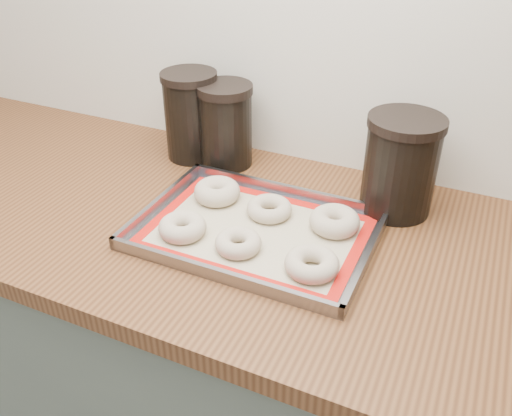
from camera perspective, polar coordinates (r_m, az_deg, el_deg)
The scene contains 13 objects.
cabinet at distance 1.40m, azimuth 1.96°, elevation -18.54°, with size 3.00×0.65×0.86m, color #5B675A.
countertop at distance 1.09m, azimuth 2.40°, elevation -3.53°, with size 3.06×0.68×0.04m, color brown.
baking_tray at distance 1.07m, azimuth 0.00°, elevation -2.39°, with size 0.46×0.33×0.03m.
baking_mat at distance 1.08m, azimuth 0.00°, elevation -2.47°, with size 0.42×0.29×0.00m.
bagel_front_left at distance 1.07m, azimuth -7.75°, elevation -2.00°, with size 0.09×0.09×0.04m, color beige.
bagel_front_mid at distance 1.02m, azimuth -1.89°, elevation -3.69°, with size 0.09×0.09×0.03m, color beige.
bagel_front_right at distance 0.97m, azimuth 5.90°, elevation -5.86°, with size 0.10×0.10×0.03m, color beige.
bagel_back_left at distance 1.17m, azimuth -4.12°, elevation 1.76°, with size 0.10×0.10×0.04m, color beige.
bagel_back_mid at distance 1.12m, azimuth 1.41°, elevation -0.07°, with size 0.09×0.09×0.03m, color beige.
bagel_back_right at distance 1.08m, azimuth 8.27°, elevation -1.37°, with size 0.10×0.10×0.04m, color beige.
canister_left at distance 1.34m, azimuth -6.84°, elevation 9.67°, with size 0.13×0.13×0.21m.
canister_mid at distance 1.29m, azimuth -3.20°, elevation 8.71°, with size 0.13×0.13×0.20m.
canister_right at distance 1.14m, azimuth 14.97°, elevation 4.41°, with size 0.15×0.15×0.21m.
Camera 1 is at (0.32, 0.85, 1.52)m, focal length 38.00 mm.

